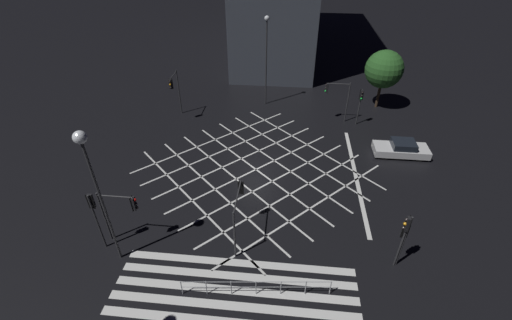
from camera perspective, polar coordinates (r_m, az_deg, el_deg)
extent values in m
plane|color=black|center=(27.18, 0.00, -1.59)|extent=(200.00, 200.00, 0.00)
cube|color=silver|center=(20.65, -2.69, -16.76)|extent=(13.11, 0.50, 0.01)
cube|color=silver|center=(20.12, -3.07, -18.76)|extent=(13.11, 0.50, 0.01)
cube|color=silver|center=(19.61, -3.47, -20.87)|extent=(13.11, 0.50, 0.01)
cube|color=silver|center=(19.13, -3.92, -23.08)|extent=(13.11, 0.50, 0.01)
cube|color=silver|center=(23.99, 8.91, -8.02)|extent=(11.43, 11.43, 0.01)
cube|color=silver|center=(24.74, -10.60, -6.65)|extent=(11.43, 11.43, 0.01)
cube|color=silver|center=(24.94, 5.67, -5.71)|extent=(11.43, 11.43, 0.01)
cube|color=silver|center=(25.43, -6.83, -4.87)|extent=(11.43, 11.43, 0.01)
cube|color=silver|center=(26.01, 2.71, -3.56)|extent=(11.43, 11.43, 0.01)
cube|color=silver|center=(26.24, -3.30, -3.18)|extent=(11.43, 11.43, 0.01)
cube|color=silver|center=(27.17, 0.00, -1.58)|extent=(11.43, 11.43, 0.01)
cube|color=silver|center=(27.17, 0.00, -1.58)|extent=(11.43, 11.43, 0.01)
cube|color=silver|center=(28.42, -2.47, 0.23)|extent=(11.43, 11.43, 0.01)
cube|color=silver|center=(28.21, 3.06, -0.09)|extent=(11.43, 11.43, 0.01)
cube|color=silver|center=(29.75, -4.73, 1.89)|extent=(11.43, 11.43, 0.01)
cube|color=silver|center=(29.33, 5.90, 1.29)|extent=(11.43, 11.43, 0.01)
cube|color=silver|center=(31.13, -6.80, 3.40)|extent=(11.43, 11.43, 0.01)
cube|color=silver|center=(30.54, 8.52, 2.56)|extent=(11.43, 11.43, 0.01)
cube|color=silver|center=(27.65, 16.28, -2.50)|extent=(0.30, 13.11, 0.01)
cube|color=black|center=(69.23, -0.32, 23.23)|extent=(0.06, 1.40, 1.80)
cube|color=black|center=(65.49, -0.71, 22.53)|extent=(0.06, 1.40, 1.80)
cube|color=black|center=(61.75, -1.14, 21.76)|extent=(0.06, 1.40, 1.80)
cube|color=black|center=(58.03, -1.62, 20.88)|extent=(0.06, 1.40, 1.80)
cube|color=beige|center=(54.33, -2.16, 19.88)|extent=(0.06, 1.40, 1.80)
cube|color=beige|center=(50.66, -2.77, 18.73)|extent=(0.06, 1.40, 1.80)
cube|color=black|center=(47.01, -3.46, 17.41)|extent=(0.06, 1.40, 1.80)
cube|color=beige|center=(43.40, -4.26, 15.85)|extent=(0.06, 1.40, 1.80)
cube|color=beige|center=(61.00, -1.18, 25.15)|extent=(0.06, 1.40, 1.80)
cube|color=black|center=(57.24, -1.68, 24.48)|extent=(0.06, 1.40, 1.80)
cube|color=black|center=(53.48, -2.25, 23.72)|extent=(0.06, 1.40, 1.80)
cube|color=black|center=(49.74, -2.90, 22.84)|extent=(0.06, 1.40, 1.80)
cube|color=black|center=(46.02, -3.64, 21.81)|extent=(0.06, 1.40, 1.80)
cube|color=black|center=(42.33, -4.49, 20.60)|extent=(0.06, 1.40, 1.80)
cylinder|color=#2D2D30|center=(20.75, 23.35, -12.45)|extent=(0.11, 0.11, 3.75)
cube|color=black|center=(19.78, 23.90, -9.72)|extent=(0.16, 0.28, 0.90)
sphere|color=black|center=(19.54, 23.80, -9.09)|extent=(0.18, 0.18, 0.18)
sphere|color=orange|center=(19.74, 23.59, -9.72)|extent=(0.18, 0.18, 0.18)
sphere|color=black|center=(19.94, 23.39, -10.34)|extent=(0.18, 0.18, 0.18)
cube|color=black|center=(19.81, 24.15, -9.72)|extent=(0.02, 0.36, 0.98)
cylinder|color=#2D2D30|center=(22.37, -23.92, -8.67)|extent=(0.11, 0.11, 3.70)
cylinder|color=#2D2D30|center=(20.83, -22.51, -5.62)|extent=(2.07, 0.09, 0.09)
cube|color=black|center=(20.67, -19.67, -6.86)|extent=(0.16, 0.28, 0.90)
sphere|color=red|center=(20.44, -19.55, -6.27)|extent=(0.18, 0.18, 0.18)
sphere|color=black|center=(20.63, -19.39, -6.90)|extent=(0.18, 0.18, 0.18)
sphere|color=black|center=(20.82, -19.23, -7.51)|extent=(0.18, 0.18, 0.18)
cube|color=black|center=(20.71, -19.90, -6.84)|extent=(0.02, 0.36, 0.98)
cylinder|color=#2D2D30|center=(35.32, -12.69, 10.95)|extent=(0.11, 0.11, 4.55)
cylinder|color=#2D2D30|center=(33.66, -13.64, 13.54)|extent=(0.09, 1.98, 0.09)
cube|color=black|center=(32.96, -14.05, 12.17)|extent=(0.28, 0.16, 0.90)
sphere|color=black|center=(32.75, -14.18, 12.58)|extent=(0.18, 0.18, 0.18)
sphere|color=orange|center=(32.86, -14.10, 12.10)|extent=(0.18, 0.18, 0.18)
sphere|color=black|center=(32.98, -14.03, 11.62)|extent=(0.18, 0.18, 0.18)
cube|color=black|center=(33.04, -14.00, 12.23)|extent=(0.36, 0.02, 0.98)
cylinder|color=#2D2D30|center=(20.88, 22.94, -13.05)|extent=(0.11, 0.11, 3.21)
cube|color=black|center=(20.21, 23.56, -10.64)|extent=(0.28, 0.16, 0.90)
sphere|color=red|center=(20.09, 23.69, -9.81)|extent=(0.18, 0.18, 0.18)
sphere|color=black|center=(20.28, 23.49, -10.42)|extent=(0.18, 0.18, 0.18)
sphere|color=black|center=(20.49, 23.29, -11.01)|extent=(0.18, 0.18, 0.18)
cube|color=black|center=(20.15, 23.63, -10.82)|extent=(0.36, 0.02, 0.98)
cylinder|color=#2D2D30|center=(19.64, -3.59, -12.42)|extent=(0.11, 0.11, 3.54)
cylinder|color=#2D2D30|center=(19.51, -3.13, -6.14)|extent=(0.09, 2.84, 0.09)
cube|color=black|center=(20.87, -2.52, -4.51)|extent=(0.28, 0.16, 0.90)
sphere|color=black|center=(20.77, -2.49, -3.68)|extent=(0.18, 0.18, 0.18)
sphere|color=black|center=(20.96, -2.47, -4.32)|extent=(0.18, 0.18, 0.18)
sphere|color=green|center=(21.15, -2.45, -4.95)|extent=(0.18, 0.18, 0.18)
cube|color=black|center=(20.81, -2.55, -4.67)|extent=(0.36, 0.02, 0.98)
cylinder|color=#2D2D30|center=(34.01, 16.80, 8.42)|extent=(0.11, 0.11, 3.58)
cube|color=black|center=(33.36, 17.20, 10.29)|extent=(0.28, 0.16, 0.90)
sphere|color=black|center=(33.14, 17.32, 10.68)|extent=(0.18, 0.18, 0.18)
sphere|color=black|center=(33.26, 17.23, 10.21)|extent=(0.18, 0.18, 0.18)
sphere|color=green|center=(33.38, 17.14, 9.74)|extent=(0.18, 0.18, 0.18)
cube|color=black|center=(33.44, 17.18, 10.35)|extent=(0.36, 0.02, 0.98)
cylinder|color=#2D2D30|center=(21.91, -24.92, -9.41)|extent=(0.11, 0.11, 4.06)
cube|color=black|center=(21.04, -25.77, -6.15)|extent=(0.28, 0.16, 0.90)
sphere|color=black|center=(20.93, -25.84, -5.33)|extent=(0.18, 0.18, 0.18)
sphere|color=black|center=(21.11, -25.64, -5.96)|extent=(0.18, 0.18, 0.18)
sphere|color=green|center=(21.29, -25.43, -6.57)|extent=(0.18, 0.18, 0.18)
cube|color=black|center=(20.98, -25.88, -6.31)|extent=(0.36, 0.02, 0.98)
cylinder|color=#2D2D30|center=(34.10, 14.98, 9.20)|extent=(0.11, 0.11, 4.00)
cylinder|color=#2D2D30|center=(33.21, 13.66, 12.22)|extent=(2.08, 0.09, 0.09)
cube|color=black|center=(33.25, 11.75, 11.66)|extent=(0.16, 0.28, 0.90)
sphere|color=black|center=(33.13, 11.62, 12.15)|extent=(0.18, 0.18, 0.18)
sphere|color=black|center=(33.24, 11.56, 11.68)|extent=(0.18, 0.18, 0.18)
sphere|color=green|center=(33.36, 11.50, 11.21)|extent=(0.18, 0.18, 0.18)
cube|color=black|center=(33.26, 11.91, 11.65)|extent=(0.02, 0.36, 0.98)
cylinder|color=#2D2D30|center=(35.78, 1.70, 15.59)|extent=(0.14, 0.14, 8.59)
sphere|color=white|center=(34.56, 1.83, 22.55)|extent=(0.48, 0.48, 0.48)
cylinder|color=#2D2D30|center=(19.65, -24.05, -7.08)|extent=(0.14, 0.14, 8.03)
sphere|color=white|center=(17.35, -27.31, 3.37)|extent=(0.64, 0.64, 0.64)
cylinder|color=#38281C|center=(38.38, 19.73, 10.18)|extent=(0.29, 0.29, 2.69)
sphere|color=#285B23|center=(37.40, 20.57, 13.98)|extent=(3.74, 3.74, 3.74)
cube|color=silver|center=(31.03, 22.97, 1.55)|extent=(4.43, 1.84, 0.60)
cube|color=black|center=(30.78, 23.40, 2.41)|extent=(1.86, 1.62, 0.53)
sphere|color=white|center=(29.99, 19.26, 1.13)|extent=(0.16, 0.16, 0.16)
sphere|color=white|center=(30.93, 18.90, 2.31)|extent=(0.16, 0.16, 0.16)
cylinder|color=black|center=(30.07, 20.76, 0.62)|extent=(0.67, 0.20, 0.67)
cylinder|color=black|center=(31.38, 20.19, 2.27)|extent=(0.67, 0.20, 0.67)
cylinder|color=black|center=(30.94, 25.64, 0.30)|extent=(0.67, 0.20, 0.67)
cylinder|color=black|center=(32.20, 24.90, 1.92)|extent=(0.67, 0.20, 0.67)
cylinder|color=#9EA0A5|center=(19.43, -12.29, -20.08)|extent=(0.05, 0.05, 1.05)
cylinder|color=#9EA0A5|center=(19.21, -8.26, -20.31)|extent=(0.05, 0.05, 1.05)
cylinder|color=#9EA0A5|center=(19.08, -4.15, -20.46)|extent=(0.05, 0.05, 1.05)
cylinder|color=#9EA0A5|center=(19.04, 0.00, -20.51)|extent=(0.05, 0.05, 1.05)
cylinder|color=#9EA0A5|center=(19.08, 4.15, -20.46)|extent=(0.05, 0.05, 1.05)
cylinder|color=#9EA0A5|center=(19.21, 8.26, -20.31)|extent=(0.05, 0.05, 1.05)
cylinder|color=#9EA0A5|center=(19.43, 12.29, -20.08)|extent=(0.05, 0.05, 1.05)
cylinder|color=#9EA0A5|center=(18.64, 0.00, -19.67)|extent=(7.73, 0.83, 0.04)
cylinder|color=#9EA0A5|center=(18.99, 0.00, -20.42)|extent=(7.73, 0.83, 0.04)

